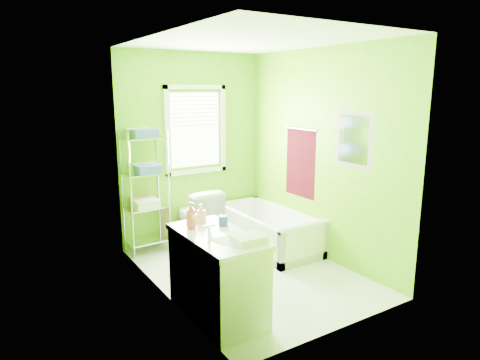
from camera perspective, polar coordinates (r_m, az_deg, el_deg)
ground at (r=5.14m, az=1.20°, el=-12.13°), size 2.90×2.90×0.00m
room_envelope at (r=4.72m, az=1.28°, el=5.26°), size 2.14×2.94×2.62m
window at (r=5.97m, az=-5.92°, el=7.27°), size 0.92×0.05×1.22m
door at (r=3.48m, az=-4.02°, el=-6.49°), size 0.09×0.80×2.00m
right_wall_decor at (r=5.37m, az=10.66°, el=3.45°), size 0.04×1.48×1.17m
bathtub at (r=5.86m, az=3.78°, el=-7.31°), size 0.74×1.59×0.52m
toilet at (r=5.81m, az=-5.75°, el=-4.96°), size 0.46×0.80×0.82m
vanity at (r=4.07m, az=-3.01°, el=-12.22°), size 0.55×1.07×1.06m
wire_shelf_unit at (r=5.61m, az=-12.49°, el=0.28°), size 0.56×0.45×1.62m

